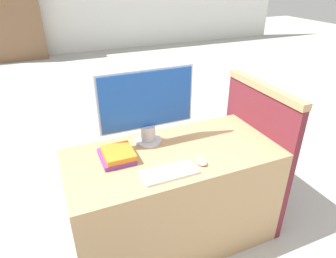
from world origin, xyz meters
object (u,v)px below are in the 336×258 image
Objects in this scene: book_stack at (117,155)px; keyboard at (169,172)px; mouse at (201,162)px; monitor at (147,106)px.

keyboard is at bearing -48.63° from book_stack.
mouse is 0.53m from book_stack.
book_stack reaches higher than mouse.
keyboard is 0.36m from book_stack.
monitor is 2.66× the size of book_stack.
mouse is (0.22, 0.01, 0.01)m from keyboard.
mouse reaches higher than keyboard.
monitor is 1.95× the size of keyboard.
keyboard is at bearing -176.22° from mouse.
book_stack is at bearing 150.77° from mouse.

